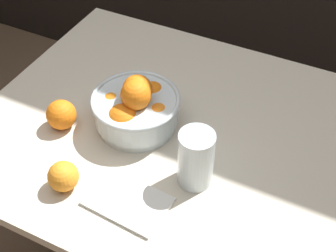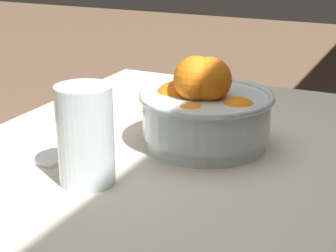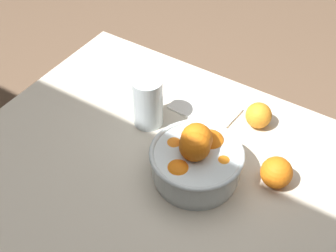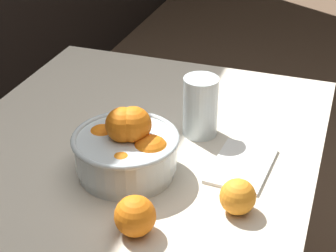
{
  "view_description": "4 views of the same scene",
  "coord_description": "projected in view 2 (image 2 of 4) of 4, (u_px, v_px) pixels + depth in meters",
  "views": [
    {
      "loc": [
        0.37,
        -0.78,
        1.58
      ],
      "look_at": [
        0.02,
        -0.06,
        0.79
      ],
      "focal_mm": 50.0,
      "sensor_mm": 36.0,
      "label": 1
    },
    {
      "loc": [
        0.74,
        0.29,
        1.07
      ],
      "look_at": [
        0.01,
        -0.05,
        0.79
      ],
      "focal_mm": 60.0,
      "sensor_mm": 36.0,
      "label": 2
    },
    {
      "loc": [
        -0.43,
        0.63,
        1.62
      ],
      "look_at": [
        0.02,
        -0.08,
        0.8
      ],
      "focal_mm": 50.0,
      "sensor_mm": 36.0,
      "label": 3
    },
    {
      "loc": [
        -1.0,
        -0.44,
        1.42
      ],
      "look_at": [
        0.02,
        -0.08,
        0.78
      ],
      "focal_mm": 60.0,
      "sensor_mm": 36.0,
      "label": 4
    }
  ],
  "objects": [
    {
      "name": "fruit_bowl",
      "position": [
        204.0,
        111.0,
        0.94
      ],
      "size": [
        0.23,
        0.23,
        0.16
      ],
      "color": "silver",
      "rests_on": "dining_table"
    },
    {
      "name": "orange_loose_near_bowl",
      "position": [
        196.0,
        92.0,
        1.13
      ],
      "size": [
        0.08,
        0.08,
        0.08
      ],
      "primitive_type": "sphere",
      "color": "orange",
      "rests_on": "dining_table"
    },
    {
      "name": "dining_table",
      "position": [
        201.0,
        220.0,
        0.9
      ],
      "size": [
        1.01,
        0.84,
        0.72
      ],
      "color": "beige",
      "rests_on": "ground_plane"
    },
    {
      "name": "juice_glass",
      "position": [
        86.0,
        139.0,
        0.8
      ],
      "size": [
        0.08,
        0.08,
        0.15
      ],
      "color": "#F4A314",
      "rests_on": "dining_table"
    },
    {
      "name": "napkin",
      "position": [
        60.0,
        142.0,
        0.97
      ],
      "size": [
        0.19,
        0.13,
        0.01
      ],
      "primitive_type": "cube",
      "rotation": [
        0.0,
        0.0,
        -0.07
      ],
      "color": "white",
      "rests_on": "dining_table"
    },
    {
      "name": "orange_loose_front",
      "position": [
        95.0,
        99.0,
        1.09
      ],
      "size": [
        0.07,
        0.07,
        0.07
      ],
      "primitive_type": "sphere",
      "color": "orange",
      "rests_on": "dining_table"
    }
  ]
}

